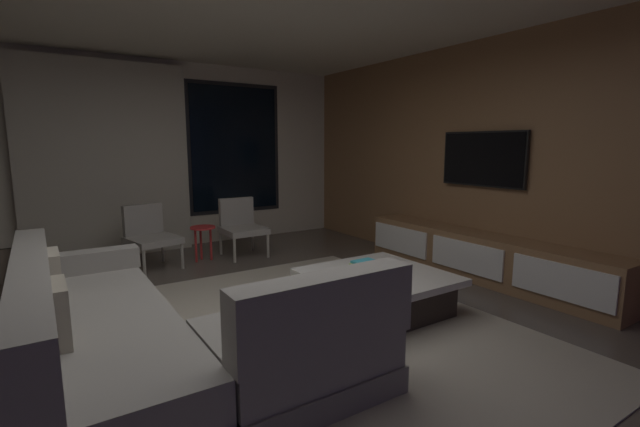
# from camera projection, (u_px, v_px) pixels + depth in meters

# --- Properties ---
(floor) EXTENTS (9.20, 9.20, 0.00)m
(floor) POSITION_uv_depth(u_px,v_px,m) (260.00, 341.00, 3.37)
(floor) COLOR #564C44
(back_wall_with_window) EXTENTS (6.60, 0.30, 2.70)m
(back_wall_with_window) POSITION_uv_depth(u_px,v_px,m) (144.00, 157.00, 6.12)
(back_wall_with_window) COLOR beige
(back_wall_with_window) RESTS_ON floor
(media_wall) EXTENTS (0.12, 7.80, 2.70)m
(media_wall) POSITION_uv_depth(u_px,v_px,m) (508.00, 159.00, 4.81)
(media_wall) COLOR #8E6642
(media_wall) RESTS_ON floor
(area_rug) EXTENTS (3.20, 3.80, 0.01)m
(area_rug) POSITION_uv_depth(u_px,v_px,m) (305.00, 334.00, 3.48)
(area_rug) COLOR #ADA391
(area_rug) RESTS_ON floor
(sectional_couch) EXTENTS (1.98, 2.50, 0.82)m
(sectional_couch) POSITION_uv_depth(u_px,v_px,m) (149.00, 338.00, 2.76)
(sectional_couch) COLOR gray
(sectional_couch) RESTS_ON floor
(coffee_table) EXTENTS (1.16, 1.16, 0.36)m
(coffee_table) POSITION_uv_depth(u_px,v_px,m) (377.00, 292.00, 3.94)
(coffee_table) COLOR #322921
(coffee_table) RESTS_ON floor
(book_stack_on_coffee_table) EXTENTS (0.27, 0.22, 0.11)m
(book_stack_on_coffee_table) POSITION_uv_depth(u_px,v_px,m) (366.00, 267.00, 3.92)
(book_stack_on_coffee_table) COLOR #A066AB
(book_stack_on_coffee_table) RESTS_ON coffee_table
(accent_chair_near_window) EXTENTS (0.54, 0.56, 0.78)m
(accent_chair_near_window) POSITION_uv_depth(u_px,v_px,m) (241.00, 224.00, 5.96)
(accent_chair_near_window) COLOR #B2ADA0
(accent_chair_near_window) RESTS_ON floor
(accent_chair_by_curtain) EXTENTS (0.66, 0.67, 0.78)m
(accent_chair_by_curtain) POSITION_uv_depth(u_px,v_px,m) (149.00, 233.00, 5.32)
(accent_chair_by_curtain) COLOR #B2ADA0
(accent_chair_by_curtain) RESTS_ON floor
(side_stool) EXTENTS (0.32, 0.32, 0.46)m
(side_stool) POSITION_uv_depth(u_px,v_px,m) (203.00, 233.00, 5.65)
(side_stool) COLOR red
(side_stool) RESTS_ON floor
(media_console) EXTENTS (0.46, 3.10, 0.52)m
(media_console) POSITION_uv_depth(u_px,v_px,m) (482.00, 258.00, 4.87)
(media_console) COLOR #8E6642
(media_console) RESTS_ON floor
(mounted_tv) EXTENTS (0.05, 1.09, 0.63)m
(mounted_tv) POSITION_uv_depth(u_px,v_px,m) (483.00, 159.00, 4.96)
(mounted_tv) COLOR black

